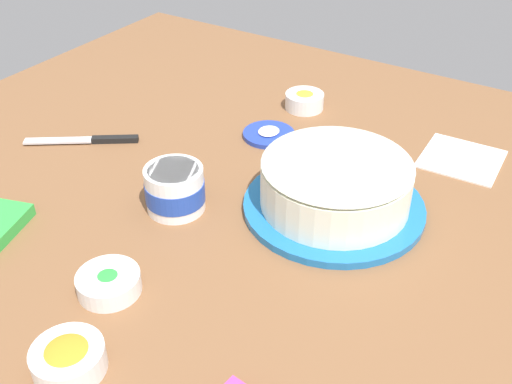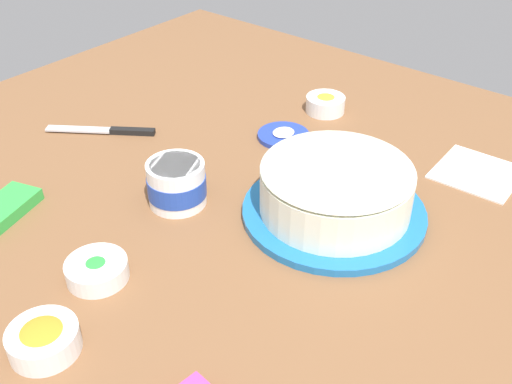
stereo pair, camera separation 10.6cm
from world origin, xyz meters
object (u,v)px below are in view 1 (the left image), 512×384
object	(u,v)px
sprinkle_bowl_orange	(68,358)
paper_napkin	(462,158)
frosting_tub	(175,188)
frosting_tub_lid	(269,134)
sprinkle_bowl_green	(109,282)
spreading_knife	(92,140)
sprinkle_bowl_yellow	(304,100)
frosted_cake	(335,186)

from	to	relation	value
sprinkle_bowl_orange	paper_napkin	world-z (taller)	sprinkle_bowl_orange
frosting_tub	frosting_tub_lid	world-z (taller)	frosting_tub
frosting_tub	sprinkle_bowl_green	xyz separation A→B (m)	(-0.22, -0.05, -0.03)
frosting_tub_lid	spreading_knife	xyz separation A→B (m)	(-0.22, 0.30, -0.00)
spreading_knife	paper_napkin	size ratio (longest dim) A/B	1.37
paper_napkin	sprinkle_bowl_orange	bearing A→B (deg)	160.63
frosting_tub_lid	sprinkle_bowl_orange	xyz separation A→B (m)	(-0.66, -0.10, 0.01)
frosting_tub_lid	sprinkle_bowl_orange	distance (m)	0.67
frosting_tub_lid	sprinkle_bowl_yellow	world-z (taller)	sprinkle_bowl_yellow
sprinkle_bowl_green	sprinkle_bowl_orange	world-z (taller)	sprinkle_bowl_orange
sprinkle_bowl_green	frosting_tub_lid	bearing A→B (deg)	4.43
sprinkle_bowl_orange	frosting_tub_lid	bearing A→B (deg)	8.51
frosting_tub_lid	paper_napkin	world-z (taller)	frosting_tub_lid
frosting_tub_lid	sprinkle_bowl_yellow	size ratio (longest dim) A/B	1.25
spreading_knife	sprinkle_bowl_orange	size ratio (longest dim) A/B	2.14
frosted_cake	sprinkle_bowl_orange	size ratio (longest dim) A/B	3.34
spreading_knife	sprinkle_bowl_orange	xyz separation A→B (m)	(-0.44, -0.40, 0.01)
frosted_cake	sprinkle_bowl_yellow	world-z (taller)	frosted_cake
sprinkle_bowl_green	paper_napkin	size ratio (longest dim) A/B	0.64
frosted_cake	frosting_tub	distance (m)	0.28
paper_napkin	frosting_tub_lid	bearing A→B (deg)	108.56
paper_napkin	sprinkle_bowl_yellow	bearing A→B (deg)	85.28
paper_napkin	sprinkle_bowl_green	bearing A→B (deg)	152.83
sprinkle_bowl_orange	paper_napkin	xyz separation A→B (m)	(0.79, -0.28, -0.02)
frosting_tub	sprinkle_bowl_yellow	xyz separation A→B (m)	(0.46, -0.01, -0.02)
sprinkle_bowl_orange	sprinkle_bowl_yellow	bearing A→B (deg)	6.86
frosting_tub_lid	sprinkle_bowl_green	bearing A→B (deg)	-175.57
sprinkle_bowl_green	sprinkle_bowl_yellow	xyz separation A→B (m)	(0.68, 0.04, 0.00)
sprinkle_bowl_yellow	frosting_tub	bearing A→B (deg)	179.19
frosted_cake	frosting_tub_lid	size ratio (longest dim) A/B	2.92
frosting_tub	paper_napkin	world-z (taller)	frosting_tub
sprinkle_bowl_orange	sprinkle_bowl_yellow	world-z (taller)	sprinkle_bowl_orange
frosting_tub	paper_napkin	bearing A→B (deg)	-41.38
frosting_tub_lid	paper_napkin	bearing A→B (deg)	-71.44
spreading_knife	sprinkle_bowl_green	xyz separation A→B (m)	(-0.31, -0.34, 0.01)
spreading_knife	sprinkle_bowl_yellow	world-z (taller)	sprinkle_bowl_yellow
frosted_cake	sprinkle_bowl_green	bearing A→B (deg)	152.13
frosted_cake	sprinkle_bowl_green	xyz separation A→B (m)	(-0.36, 0.19, -0.03)
spreading_knife	paper_napkin	xyz separation A→B (m)	(0.34, -0.67, -0.00)
frosting_tub	sprinkle_bowl_orange	xyz separation A→B (m)	(-0.35, -0.10, -0.02)
spreading_knife	sprinkle_bowl_green	world-z (taller)	sprinkle_bowl_green
sprinkle_bowl_orange	spreading_knife	bearing A→B (deg)	42.11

